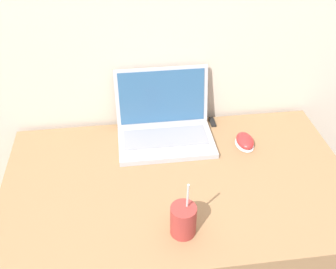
# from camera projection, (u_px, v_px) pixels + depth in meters

# --- Properties ---
(desk) EXTENTS (1.18, 0.71, 0.74)m
(desk) POSITION_uv_depth(u_px,v_px,m) (177.00, 247.00, 1.55)
(desk) COLOR #936D47
(desk) RESTS_ON ground_plane
(laptop) EXTENTS (0.36, 0.27, 0.25)m
(laptop) POSITION_uv_depth(u_px,v_px,m) (164.00, 124.00, 1.49)
(laptop) COLOR #ADADB2
(laptop) RESTS_ON desk
(drink_cup) EXTENTS (0.08, 0.08, 0.22)m
(drink_cup) POSITION_uv_depth(u_px,v_px,m) (183.00, 219.00, 1.13)
(drink_cup) COLOR #9E332D
(drink_cup) RESTS_ON desk
(computer_mouse) EXTENTS (0.07, 0.10, 0.04)m
(computer_mouse) POSITION_uv_depth(u_px,v_px,m) (245.00, 141.00, 1.48)
(computer_mouse) COLOR white
(computer_mouse) RESTS_ON desk
(usb_stick) EXTENTS (0.02, 0.06, 0.01)m
(usb_stick) POSITION_uv_depth(u_px,v_px,m) (212.00, 122.00, 1.60)
(usb_stick) COLOR black
(usb_stick) RESTS_ON desk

